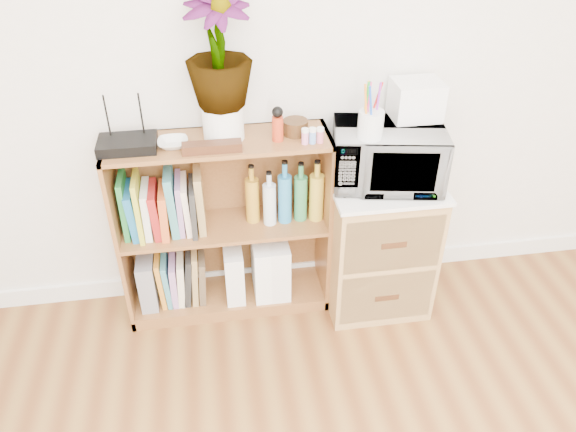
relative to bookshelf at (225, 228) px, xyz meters
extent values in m
cube|color=white|center=(0.35, 0.14, -0.42)|extent=(4.00, 0.02, 0.10)
cube|color=brown|center=(0.00, 0.00, 0.00)|extent=(1.00, 0.30, 0.95)
cube|color=#9E7542|center=(0.75, -0.08, -0.12)|extent=(0.50, 0.45, 0.70)
imported|color=white|center=(0.75, -0.08, 0.38)|extent=(0.54, 0.41, 0.27)
cylinder|color=silver|center=(0.64, -0.15, 0.58)|extent=(0.11, 0.11, 0.12)
cube|color=white|center=(0.89, 0.01, 0.60)|extent=(0.21, 0.18, 0.17)
cube|color=black|center=(-0.38, -0.02, 0.50)|extent=(0.25, 0.17, 0.04)
imported|color=silver|center=(-0.19, -0.03, 0.49)|extent=(0.13, 0.13, 0.03)
cylinder|color=white|center=(0.03, 0.02, 0.55)|extent=(0.18, 0.18, 0.15)
imported|color=#34752E|center=(0.03, 0.02, 0.87)|extent=(0.27, 0.27, 0.49)
cube|color=#351C0E|center=(-0.03, -0.10, 0.50)|extent=(0.25, 0.06, 0.04)
cylinder|color=#B63116|center=(0.26, -0.04, 0.53)|extent=(0.05, 0.05, 0.11)
cylinder|color=#37220F|center=(0.34, 0.01, 0.51)|extent=(0.11, 0.11, 0.07)
cube|color=pink|center=(0.40, -0.09, 0.50)|extent=(0.11, 0.04, 0.06)
cube|color=gray|center=(-0.40, 0.00, -0.27)|extent=(0.08, 0.22, 0.27)
cube|color=white|center=(0.03, -0.01, -0.26)|extent=(0.09, 0.23, 0.29)
cube|color=white|center=(0.17, -0.01, -0.25)|extent=(0.10, 0.25, 0.31)
cube|color=white|center=(0.26, -0.01, -0.25)|extent=(0.10, 0.25, 0.31)
cube|color=#217F37|center=(-0.45, 0.00, 0.17)|extent=(0.03, 0.20, 0.30)
cube|color=#1A649D|center=(-0.41, 0.00, 0.14)|extent=(0.05, 0.20, 0.24)
cube|color=gold|center=(-0.38, 0.00, 0.18)|extent=(0.02, 0.20, 0.31)
cube|color=silver|center=(-0.35, 0.00, 0.14)|extent=(0.04, 0.20, 0.24)
cube|color=maroon|center=(-0.31, 0.00, 0.14)|extent=(0.05, 0.20, 0.23)
cube|color=#D15925|center=(-0.27, 0.00, 0.14)|extent=(0.04, 0.20, 0.24)
cube|color=teal|center=(-0.23, 0.00, 0.18)|extent=(0.05, 0.20, 0.31)
cube|color=#9A6EA5|center=(-0.20, 0.00, 0.16)|extent=(0.03, 0.20, 0.26)
cube|color=#FFE1C6|center=(-0.17, 0.00, 0.15)|extent=(0.03, 0.20, 0.25)
cube|color=#282828|center=(-0.14, 0.00, 0.15)|extent=(0.03, 0.20, 0.25)
cube|color=#9F7F49|center=(-0.11, 0.00, 0.18)|extent=(0.04, 0.20, 0.30)
cylinder|color=#B78422|center=(0.14, 0.00, 0.17)|extent=(0.07, 0.07, 0.29)
cylinder|color=silver|center=(0.22, 0.00, 0.16)|extent=(0.06, 0.06, 0.27)
cylinder|color=#2883BE|center=(0.29, 0.00, 0.18)|extent=(0.06, 0.06, 0.32)
cylinder|color=#2F834B|center=(0.37, 0.00, 0.17)|extent=(0.06, 0.06, 0.30)
cylinder|color=gold|center=(0.44, 0.00, 0.18)|extent=(0.07, 0.07, 0.31)
cylinder|color=silver|center=(0.53, 0.00, 0.16)|extent=(0.07, 0.07, 0.27)
cube|color=#C57C22|center=(-0.34, 0.00, -0.27)|extent=(0.04, 0.19, 0.28)
cube|color=teal|center=(-0.31, 0.00, -0.28)|extent=(0.04, 0.19, 0.26)
cube|color=#A273AD|center=(-0.28, 0.00, -0.29)|extent=(0.04, 0.19, 0.24)
cube|color=beige|center=(-0.24, 0.00, -0.28)|extent=(0.05, 0.19, 0.25)
cube|color=black|center=(-0.20, 0.00, -0.26)|extent=(0.06, 0.19, 0.28)
cube|color=#9C7C48|center=(-0.17, 0.00, -0.26)|extent=(0.05, 0.19, 0.30)
cube|color=brown|center=(-0.14, 0.00, -0.28)|extent=(0.05, 0.19, 0.26)
camera|label=1|loc=(-0.04, -2.22, 1.59)|focal=35.00mm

